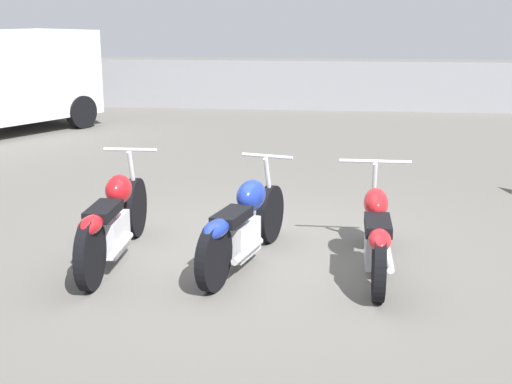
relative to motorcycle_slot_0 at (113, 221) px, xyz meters
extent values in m
plane|color=#5B5954|center=(1.39, 0.38, -0.43)|extent=(60.00, 60.00, 0.00)
cube|color=gray|center=(1.39, 11.27, 0.18)|extent=(40.00, 0.04, 1.23)
cylinder|color=black|center=(-0.02, 0.85, -0.10)|extent=(0.11, 0.67, 0.67)
cylinder|color=black|center=(0.01, -0.74, -0.10)|extent=(0.11, 0.67, 0.67)
cube|color=silver|center=(0.00, -0.02, -0.13)|extent=(0.21, 0.58, 0.37)
ellipsoid|color=#AD1419|center=(-0.01, 0.25, 0.27)|extent=(0.27, 0.43, 0.30)
cube|color=black|center=(0.00, -0.29, 0.19)|extent=(0.25, 0.58, 0.10)
ellipsoid|color=#AD1419|center=(0.01, -0.69, 0.17)|extent=(0.21, 0.44, 0.16)
cylinder|color=silver|center=(-0.02, 0.75, 0.59)|extent=(0.59, 0.05, 0.04)
cylinder|color=silver|center=(-0.02, 0.80, 0.24)|extent=(0.05, 0.26, 0.67)
cylinder|color=silver|center=(0.12, -0.18, -0.20)|extent=(0.08, 0.69, 0.07)
cylinder|color=black|center=(1.51, 0.82, -0.11)|extent=(0.25, 0.64, 0.63)
cylinder|color=black|center=(1.14, -0.64, -0.11)|extent=(0.25, 0.64, 0.63)
cube|color=silver|center=(1.31, 0.02, -0.15)|extent=(0.33, 0.57, 0.35)
ellipsoid|color=navy|center=(1.37, 0.27, 0.24)|extent=(0.38, 0.51, 0.32)
cube|color=black|center=(1.24, -0.23, 0.16)|extent=(0.37, 0.58, 0.10)
ellipsoid|color=navy|center=(1.15, -0.59, 0.14)|extent=(0.30, 0.48, 0.16)
cylinder|color=silver|center=(1.49, 0.72, 0.55)|extent=(0.56, 0.18, 0.04)
cylinder|color=silver|center=(1.50, 0.77, 0.22)|extent=(0.11, 0.26, 0.65)
cylinder|color=silver|center=(1.38, -0.16, -0.21)|extent=(0.24, 0.68, 0.07)
cylinder|color=black|center=(2.62, 0.82, -0.13)|extent=(0.10, 0.61, 0.61)
cylinder|color=black|center=(2.61, -0.70, -0.13)|extent=(0.10, 0.61, 0.61)
cube|color=silver|center=(2.62, -0.02, -0.16)|extent=(0.20, 0.55, 0.33)
ellipsoid|color=red|center=(2.62, 0.24, 0.20)|extent=(0.25, 0.51, 0.29)
cube|color=black|center=(2.62, -0.28, 0.13)|extent=(0.24, 0.55, 0.10)
ellipsoid|color=red|center=(2.61, -0.65, 0.12)|extent=(0.20, 0.44, 0.16)
cylinder|color=silver|center=(2.62, 0.72, 0.53)|extent=(0.75, 0.04, 0.04)
cylinder|color=silver|center=(2.62, 0.77, 0.20)|extent=(0.05, 0.25, 0.64)
cylinder|color=silver|center=(2.74, -0.17, -0.22)|extent=(0.07, 0.69, 0.07)
cube|color=black|center=(-3.83, 8.98, 1.13)|extent=(1.66, 0.94, 0.53)
cylinder|color=black|center=(-4.98, 8.96, -0.08)|extent=(0.53, 0.72, 0.70)
cylinder|color=black|center=(-3.24, 7.99, -0.08)|extent=(0.53, 0.72, 0.70)
camera|label=1|loc=(2.21, -6.66, 2.08)|focal=50.00mm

